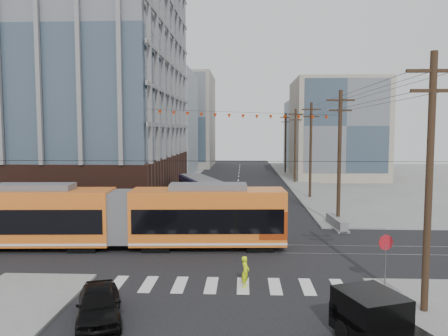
# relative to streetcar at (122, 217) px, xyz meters

# --- Properties ---
(ground) EXTENTS (160.00, 160.00, 0.00)m
(ground) POSITION_rel_streetcar_xyz_m (7.21, -3.74, -2.07)
(ground) COLOR slate
(office_building) EXTENTS (30.00, 25.00, 28.60)m
(office_building) POSITION_rel_streetcar_xyz_m (-14.79, 19.26, 12.23)
(office_building) COLOR #381E16
(office_building) RESTS_ON ground
(bg_bldg_nw_near) EXTENTS (18.00, 16.00, 18.00)m
(bg_bldg_nw_near) POSITION_rel_streetcar_xyz_m (-9.79, 48.26, 6.93)
(bg_bldg_nw_near) COLOR #8C99A5
(bg_bldg_nw_near) RESTS_ON ground
(bg_bldg_ne_near) EXTENTS (14.00, 14.00, 16.00)m
(bg_bldg_ne_near) POSITION_rel_streetcar_xyz_m (23.21, 44.26, 5.93)
(bg_bldg_ne_near) COLOR gray
(bg_bldg_ne_near) RESTS_ON ground
(bg_bldg_nw_far) EXTENTS (16.00, 18.00, 20.00)m
(bg_bldg_nw_far) POSITION_rel_streetcar_xyz_m (-6.79, 68.26, 7.93)
(bg_bldg_nw_far) COLOR gray
(bg_bldg_nw_far) RESTS_ON ground
(bg_bldg_ne_far) EXTENTS (16.00, 16.00, 14.00)m
(bg_bldg_ne_far) POSITION_rel_streetcar_xyz_m (25.21, 64.26, 4.93)
(bg_bldg_ne_far) COLOR #8C99A5
(bg_bldg_ne_far) RESTS_ON ground
(utility_pole_near) EXTENTS (0.30, 0.30, 11.00)m
(utility_pole_near) POSITION_rel_streetcar_xyz_m (15.71, -9.74, 3.43)
(utility_pole_near) COLOR black
(utility_pole_near) RESTS_ON ground
(utility_pole_far) EXTENTS (0.30, 0.30, 11.00)m
(utility_pole_far) POSITION_rel_streetcar_xyz_m (15.71, 52.26, 3.43)
(utility_pole_far) COLOR black
(utility_pole_far) RESTS_ON ground
(streetcar) EXTENTS (21.61, 4.23, 4.14)m
(streetcar) POSITION_rel_streetcar_xyz_m (0.00, 0.00, 0.00)
(streetcar) COLOR orange
(streetcar) RESTS_ON ground
(city_bus) EXTENTS (6.38, 11.73, 3.28)m
(city_bus) POSITION_rel_streetcar_xyz_m (4.23, 13.16, -0.43)
(city_bus) COLOR #19163E
(city_bus) RESTS_ON ground
(pickup_truck) EXTENTS (3.77, 5.87, 1.88)m
(pickup_truck) POSITION_rel_streetcar_xyz_m (13.21, -13.84, -1.13)
(pickup_truck) COLOR black
(pickup_truck) RESTS_ON ground
(black_sedan) EXTENTS (2.94, 4.59, 1.46)m
(black_sedan) POSITION_rel_streetcar_xyz_m (2.13, -11.09, -1.34)
(black_sedan) COLOR black
(black_sedan) RESTS_ON ground
(parked_car_silver) EXTENTS (3.03, 4.64, 1.45)m
(parked_car_silver) POSITION_rel_streetcar_xyz_m (1.21, 8.31, -1.35)
(parked_car_silver) COLOR #919AA5
(parked_car_silver) RESTS_ON ground
(parked_car_white) EXTENTS (2.34, 5.11, 1.45)m
(parked_car_white) POSITION_rel_streetcar_xyz_m (1.30, 14.39, -1.35)
(parked_car_white) COLOR silver
(parked_car_white) RESTS_ON ground
(parked_car_grey) EXTENTS (3.48, 4.71, 1.19)m
(parked_car_grey) POSITION_rel_streetcar_xyz_m (1.75, 17.79, -1.47)
(parked_car_grey) COLOR gray
(parked_car_grey) RESTS_ON ground
(pedestrian) EXTENTS (0.50, 0.64, 1.57)m
(pedestrian) POSITION_rel_streetcar_xyz_m (8.12, -6.92, -1.28)
(pedestrian) COLOR #D7FF0F
(pedestrian) RESTS_ON ground
(stop_sign) EXTENTS (0.96, 0.96, 2.59)m
(stop_sign) POSITION_rel_streetcar_xyz_m (14.91, -7.04, -0.77)
(stop_sign) COLOR #A7131E
(stop_sign) RESTS_ON ground
(jersey_barrier) EXTENTS (1.23, 4.22, 0.83)m
(jersey_barrier) POSITION_rel_streetcar_xyz_m (15.51, 6.85, -1.65)
(jersey_barrier) COLOR gray
(jersey_barrier) RESTS_ON ground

